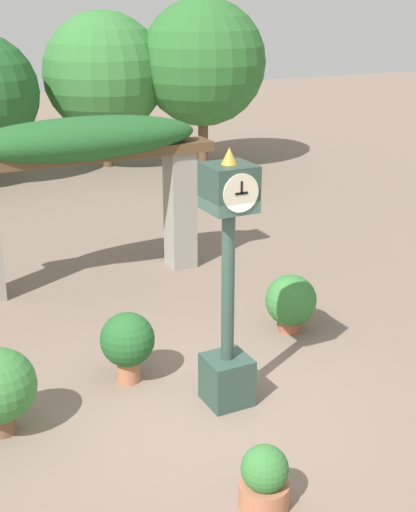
{
  "coord_description": "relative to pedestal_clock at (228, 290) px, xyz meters",
  "views": [
    {
      "loc": [
        -3.23,
        -6.38,
        4.52
      ],
      "look_at": [
        0.27,
        0.61,
        1.67
      ],
      "focal_mm": 50.0,
      "sensor_mm": 36.0,
      "label": 1
    }
  ],
  "objects": [
    {
      "name": "potted_plant_near_left",
      "position": [
        -0.87,
        0.97,
        -0.89
      ],
      "size": [
        0.68,
        0.68,
        0.91
      ],
      "color": "#B26B4C",
      "rests_on": "ground"
    },
    {
      "name": "pedestal_clock",
      "position": [
        0.0,
        0.0,
        0.0
      ],
      "size": [
        0.51,
        0.55,
        3.04
      ],
      "color": "#2D473D",
      "rests_on": "ground"
    },
    {
      "name": "potted_plant_far_left",
      "position": [
        -0.56,
        -1.8,
        -1.12
      ],
      "size": [
        0.47,
        0.47,
        0.65
      ],
      "color": "#B26B4C",
      "rests_on": "ground"
    },
    {
      "name": "ground_plane",
      "position": [
        -0.27,
        -0.11,
        -1.43
      ],
      "size": [
        60.0,
        60.0,
        0.0
      ],
      "primitive_type": "plane",
      "color": "#7F6B5B"
    },
    {
      "name": "potted_plant_far_right",
      "position": [
        1.7,
        1.27,
        -0.96
      ],
      "size": [
        0.73,
        0.73,
        0.85
      ],
      "color": "#9E563D",
      "rests_on": "ground"
    },
    {
      "name": "pergola",
      "position": [
        -0.27,
        4.4,
        0.68
      ],
      "size": [
        4.39,
        1.05,
        2.76
      ],
      "color": "gray",
      "rests_on": "ground"
    }
  ]
}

